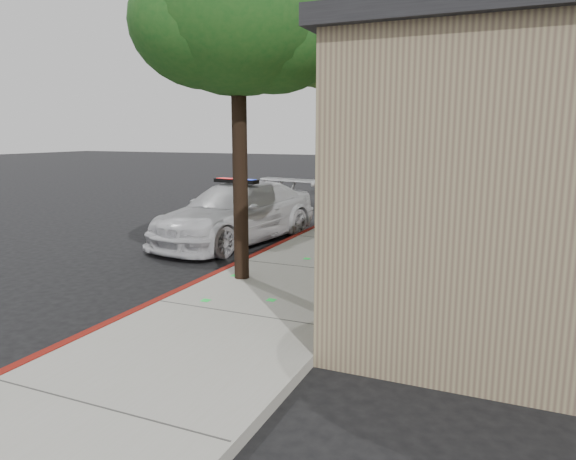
{
  "coord_description": "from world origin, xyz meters",
  "views": [
    {
      "loc": [
        5.31,
        -6.66,
        2.85
      ],
      "look_at": [
        1.38,
        2.42,
        1.01
      ],
      "focal_mm": 32.45,
      "sensor_mm": 36.0,
      "label": 1
    }
  ],
  "objects_px": {
    "street_tree_near": "(238,19)",
    "clapboard_building": "(572,161)",
    "street_tree_far": "(404,95)",
    "street_tree_mid": "(338,39)",
    "police_car": "(237,213)"
  },
  "relations": [
    {
      "from": "police_car",
      "to": "clapboard_building",
      "type": "bearing_deg",
      "value": 34.32
    },
    {
      "from": "clapboard_building",
      "to": "street_tree_mid",
      "type": "bearing_deg",
      "value": -164.37
    },
    {
      "from": "police_car",
      "to": "street_tree_near",
      "type": "height_order",
      "value": "street_tree_near"
    },
    {
      "from": "street_tree_near",
      "to": "street_tree_mid",
      "type": "distance_m",
      "value": 5.6
    },
    {
      "from": "street_tree_near",
      "to": "street_tree_far",
      "type": "relative_size",
      "value": 1.14
    },
    {
      "from": "police_car",
      "to": "street_tree_near",
      "type": "xyz_separation_m",
      "value": [
        2.07,
        -3.55,
        4.02
      ]
    },
    {
      "from": "clapboard_building",
      "to": "street_tree_mid",
      "type": "xyz_separation_m",
      "value": [
        -5.97,
        -1.67,
        3.23
      ]
    },
    {
      "from": "street_tree_near",
      "to": "clapboard_building",
      "type": "bearing_deg",
      "value": 50.44
    },
    {
      "from": "police_car",
      "to": "street_tree_near",
      "type": "bearing_deg",
      "value": -50.03
    },
    {
      "from": "police_car",
      "to": "street_tree_far",
      "type": "xyz_separation_m",
      "value": [
        2.71,
        8.13,
        3.49
      ]
    },
    {
      "from": "police_car",
      "to": "street_tree_mid",
      "type": "bearing_deg",
      "value": 53.8
    },
    {
      "from": "street_tree_near",
      "to": "street_tree_far",
      "type": "height_order",
      "value": "street_tree_near"
    },
    {
      "from": "clapboard_building",
      "to": "police_car",
      "type": "distance_m",
      "value": 8.96
    },
    {
      "from": "clapboard_building",
      "to": "street_tree_mid",
      "type": "height_order",
      "value": "street_tree_mid"
    },
    {
      "from": "clapboard_building",
      "to": "street_tree_mid",
      "type": "distance_m",
      "value": 6.99
    }
  ]
}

